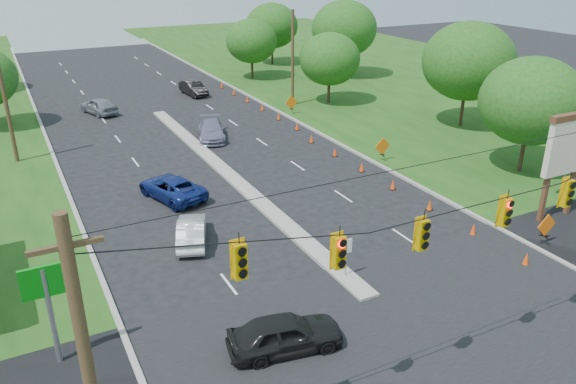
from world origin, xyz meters
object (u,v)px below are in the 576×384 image
pylon_sign (567,149)px  blue_pickup (172,188)px  white_sedan (192,231)px  black_sedan (285,334)px

pylon_sign → blue_pickup: (-18.77, 12.44, -3.31)m
white_sedan → blue_pickup: blue_pickup is taller
pylon_sign → white_sedan: bearing=161.8°
black_sedan → blue_pickup: black_sedan is taller
white_sedan → black_sedan: bearing=112.7°
pylon_sign → blue_pickup: size_ratio=1.23×
black_sedan → pylon_sign: bearing=-70.1°
blue_pickup → black_sedan: bearing=71.5°
pylon_sign → blue_pickup: 22.76m
black_sedan → blue_pickup: 15.86m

